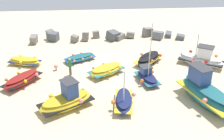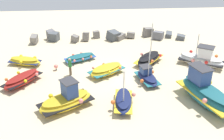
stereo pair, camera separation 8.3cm
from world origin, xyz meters
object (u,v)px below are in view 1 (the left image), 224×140
fishing_boat_1 (80,58)px  fishing_boat_3 (124,101)px  fishing_boat_0 (202,59)px  fishing_boat_2 (147,77)px  person_walking (70,66)px  mooring_buoy_0 (56,66)px  fishing_boat_4 (149,59)px  fishing_boat_8 (22,80)px  fishing_boat_9 (107,70)px  fishing_boat_6 (67,100)px  fishing_boat_7 (206,93)px  fishing_boat_5 (25,61)px

fishing_boat_1 → fishing_boat_3: fishing_boat_3 is taller
fishing_boat_0 → fishing_boat_2: fishing_boat_0 is taller
fishing_boat_0 → person_walking: bearing=-142.8°
person_walking → mooring_buoy_0: size_ratio=2.85×
fishing_boat_3 → fishing_boat_0: bearing=-45.4°
fishing_boat_4 → mooring_buoy_0: (-8.90, -0.84, -0.08)m
fishing_boat_8 → fishing_boat_9: (7.21, 1.25, -0.02)m
fishing_boat_4 → fishing_boat_6: fishing_boat_4 is taller
fishing_boat_6 → mooring_buoy_0: bearing=71.8°
fishing_boat_7 → fishing_boat_8: (-14.31, 3.94, -0.44)m
fishing_boat_9 → fishing_boat_6: bearing=-157.8°
fishing_boat_0 → fishing_boat_5: 17.03m
fishing_boat_2 → fishing_boat_0: bearing=-79.5°
fishing_boat_3 → fishing_boat_5: 11.59m
fishing_boat_4 → fishing_boat_6: (-7.46, -7.07, 0.18)m
fishing_boat_0 → fishing_boat_4: size_ratio=1.11×
fishing_boat_9 → fishing_boat_3: bearing=-114.5°
fishing_boat_0 → fishing_boat_7: 6.71m
mooring_buoy_0 → fishing_boat_6: bearing=-77.0°
fishing_boat_0 → fishing_boat_1: 11.84m
fishing_boat_0 → fishing_boat_7: size_ratio=0.77×
fishing_boat_3 → mooring_buoy_0: fishing_boat_3 is taller
fishing_boat_0 → fishing_boat_7: fishing_boat_0 is taller
fishing_boat_4 → fishing_boat_8: bearing=-33.7°
fishing_boat_5 → fishing_boat_7: bearing=-10.5°
fishing_boat_0 → fishing_boat_7: (-2.10, -6.37, 0.20)m
fishing_boat_0 → mooring_buoy_0: size_ratio=7.62×
fishing_boat_2 → fishing_boat_9: size_ratio=0.89×
fishing_boat_6 → person_walking: fishing_boat_6 is taller
fishing_boat_0 → fishing_boat_3: 10.37m
fishing_boat_9 → fishing_boat_2: bearing=-60.2°
fishing_boat_2 → fishing_boat_3: size_ratio=0.94×
fishing_boat_4 → fishing_boat_7: bearing=61.9°
fishing_boat_8 → fishing_boat_9: size_ratio=1.05×
fishing_boat_6 → fishing_boat_7: size_ratio=0.76×
fishing_boat_3 → person_walking: 6.72m
fishing_boat_4 → fishing_boat_3: bearing=15.6°
fishing_boat_4 → fishing_boat_7: 7.79m
fishing_boat_8 → fishing_boat_1: bearing=168.2°
fishing_boat_0 → fishing_boat_4: bearing=-157.6°
fishing_boat_9 → person_walking: bearing=143.1°
fishing_boat_5 → fishing_boat_9: size_ratio=0.93×
fishing_boat_4 → person_walking: (-7.49, -1.95, 0.49)m
fishing_boat_4 → fishing_boat_9: size_ratio=1.11×
fishing_boat_2 → fishing_boat_3: 4.28m
fishing_boat_1 → fishing_boat_7: bearing=112.2°
fishing_boat_2 → fishing_boat_3: (-2.42, -3.53, -0.03)m
fishing_boat_9 → mooring_buoy_0: (-4.65, 1.20, -0.05)m
fishing_boat_1 → fishing_boat_9: size_ratio=0.94×
fishing_boat_7 → mooring_buoy_0: bearing=43.0°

